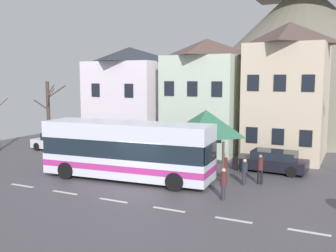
{
  "coord_description": "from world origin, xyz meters",
  "views": [
    {
      "loc": [
        10.37,
        -17.6,
        5.9
      ],
      "look_at": [
        -0.29,
        4.39,
        2.89
      ],
      "focal_mm": 41.59,
      "sensor_mm": 36.0,
      "label": 1
    }
  ],
  "objects_px": {
    "townhouse_01": "(206,96)",
    "bare_tree_01": "(49,118)",
    "parked_car_02": "(272,161)",
    "public_bench": "(181,158)",
    "bus_shelter": "(206,123)",
    "pedestrian_02": "(225,166)",
    "transit_bus": "(127,151)",
    "parked_car_01": "(109,147)",
    "townhouse_02": "(288,90)",
    "hilltop_castle": "(302,50)",
    "parked_car_00": "(58,142)",
    "townhouse_00": "(130,97)",
    "pedestrian_03": "(245,171)",
    "pedestrian_01": "(223,183)",
    "pedestrian_00": "(260,167)"
  },
  "relations": [
    {
      "from": "townhouse_01",
      "to": "bare_tree_01",
      "type": "height_order",
      "value": "townhouse_01"
    },
    {
      "from": "parked_car_02",
      "to": "public_bench",
      "type": "height_order",
      "value": "parked_car_02"
    },
    {
      "from": "bus_shelter",
      "to": "pedestrian_02",
      "type": "bearing_deg",
      "value": -33.01
    },
    {
      "from": "transit_bus",
      "to": "parked_car_01",
      "type": "height_order",
      "value": "transit_bus"
    },
    {
      "from": "townhouse_02",
      "to": "hilltop_castle",
      "type": "distance_m",
      "value": 21.39
    },
    {
      "from": "townhouse_02",
      "to": "public_bench",
      "type": "relative_size",
      "value": 6.9
    },
    {
      "from": "bus_shelter",
      "to": "parked_car_00",
      "type": "xyz_separation_m",
      "value": [
        -13.64,
        2.1,
        -2.46
      ]
    },
    {
      "from": "townhouse_02",
      "to": "pedestrian_02",
      "type": "distance_m",
      "value": 9.93
    },
    {
      "from": "parked_car_01",
      "to": "parked_car_02",
      "type": "distance_m",
      "value": 12.24
    },
    {
      "from": "transit_bus",
      "to": "bare_tree_01",
      "type": "bearing_deg",
      "value": 157.68
    },
    {
      "from": "townhouse_00",
      "to": "pedestrian_03",
      "type": "distance_m",
      "value": 15.58
    },
    {
      "from": "bus_shelter",
      "to": "pedestrian_03",
      "type": "bearing_deg",
      "value": -25.4
    },
    {
      "from": "pedestrian_02",
      "to": "bare_tree_01",
      "type": "xyz_separation_m",
      "value": [
        -13.65,
        0.52,
        2.15
      ]
    },
    {
      "from": "townhouse_02",
      "to": "pedestrian_03",
      "type": "relative_size",
      "value": 6.86
    },
    {
      "from": "pedestrian_02",
      "to": "townhouse_00",
      "type": "bearing_deg",
      "value": 144.21
    },
    {
      "from": "pedestrian_02",
      "to": "pedestrian_03",
      "type": "xyz_separation_m",
      "value": [
        1.21,
        -0.3,
        -0.08
      ]
    },
    {
      "from": "parked_car_00",
      "to": "pedestrian_01",
      "type": "relative_size",
      "value": 2.9
    },
    {
      "from": "townhouse_02",
      "to": "townhouse_00",
      "type": "bearing_deg",
      "value": -177.34
    },
    {
      "from": "townhouse_00",
      "to": "townhouse_02",
      "type": "xyz_separation_m",
      "value": [
        13.34,
        0.62,
        0.7
      ]
    },
    {
      "from": "parked_car_02",
      "to": "pedestrian_03",
      "type": "xyz_separation_m",
      "value": [
        -0.76,
        -3.72,
        0.12
      ]
    },
    {
      "from": "townhouse_00",
      "to": "parked_car_02",
      "type": "height_order",
      "value": "townhouse_00"
    },
    {
      "from": "public_bench",
      "to": "townhouse_00",
      "type": "bearing_deg",
      "value": 143.56
    },
    {
      "from": "townhouse_00",
      "to": "townhouse_02",
      "type": "height_order",
      "value": "townhouse_02"
    },
    {
      "from": "parked_car_00",
      "to": "parked_car_02",
      "type": "distance_m",
      "value": 17.2
    },
    {
      "from": "pedestrian_00",
      "to": "pedestrian_01",
      "type": "bearing_deg",
      "value": -105.29
    },
    {
      "from": "townhouse_01",
      "to": "bus_shelter",
      "type": "relative_size",
      "value": 2.26
    },
    {
      "from": "pedestrian_01",
      "to": "parked_car_01",
      "type": "bearing_deg",
      "value": 149.25
    },
    {
      "from": "pedestrian_01",
      "to": "pedestrian_03",
      "type": "relative_size",
      "value": 1.08
    },
    {
      "from": "pedestrian_00",
      "to": "townhouse_01",
      "type": "bearing_deg",
      "value": 127.67
    },
    {
      "from": "public_bench",
      "to": "bare_tree_01",
      "type": "height_order",
      "value": "bare_tree_01"
    },
    {
      "from": "parked_car_00",
      "to": "pedestrian_00",
      "type": "distance_m",
      "value": 17.45
    },
    {
      "from": "hilltop_castle",
      "to": "parked_car_00",
      "type": "distance_m",
      "value": 31.9
    },
    {
      "from": "parked_car_01",
      "to": "pedestrian_00",
      "type": "bearing_deg",
      "value": -22.39
    },
    {
      "from": "bare_tree_01",
      "to": "public_bench",
      "type": "bearing_deg",
      "value": 13.34
    },
    {
      "from": "pedestrian_00",
      "to": "townhouse_02",
      "type": "bearing_deg",
      "value": 89.99
    },
    {
      "from": "parked_car_02",
      "to": "transit_bus",
      "type": "bearing_deg",
      "value": 40.66
    },
    {
      "from": "parked_car_00",
      "to": "parked_car_02",
      "type": "relative_size",
      "value": 1.0
    },
    {
      "from": "townhouse_02",
      "to": "pedestrian_01",
      "type": "xyz_separation_m",
      "value": [
        -0.98,
        -12.22,
        -4.18
      ]
    },
    {
      "from": "hilltop_castle",
      "to": "parked_car_01",
      "type": "relative_size",
      "value": 8.71
    },
    {
      "from": "hilltop_castle",
      "to": "parked_car_02",
      "type": "relative_size",
      "value": 8.17
    },
    {
      "from": "parked_car_02",
      "to": "pedestrian_01",
      "type": "bearing_deg",
      "value": 84.61
    },
    {
      "from": "hilltop_castle",
      "to": "transit_bus",
      "type": "xyz_separation_m",
      "value": [
        -5.46,
        -31.87,
        -7.61
      ]
    },
    {
      "from": "townhouse_02",
      "to": "parked_car_01",
      "type": "bearing_deg",
      "value": -155.73
    },
    {
      "from": "townhouse_02",
      "to": "bus_shelter",
      "type": "xyz_separation_m",
      "value": [
        -3.56,
        -7.78,
        -1.82
      ]
    },
    {
      "from": "parked_car_00",
      "to": "transit_bus",
      "type": "bearing_deg",
      "value": 156.5
    },
    {
      "from": "townhouse_02",
      "to": "transit_bus",
      "type": "relative_size",
      "value": 0.97
    },
    {
      "from": "bare_tree_01",
      "to": "pedestrian_02",
      "type": "bearing_deg",
      "value": -2.18
    },
    {
      "from": "townhouse_00",
      "to": "hilltop_castle",
      "type": "xyz_separation_m",
      "value": [
        11.58,
        21.49,
        5.02
      ]
    },
    {
      "from": "townhouse_00",
      "to": "public_bench",
      "type": "distance_m",
      "value": 9.86
    },
    {
      "from": "townhouse_02",
      "to": "pedestrian_02",
      "type": "xyz_separation_m",
      "value": [
        -1.98,
        -8.81,
        -4.13
      ]
    }
  ]
}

